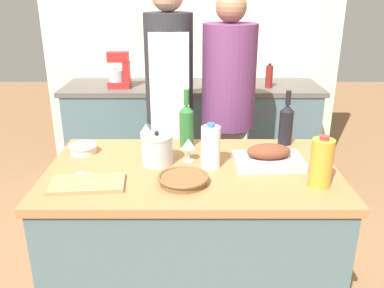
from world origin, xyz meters
TOP-DOWN VIEW (x-y plane):
  - kitchen_island at (0.00, 0.00)m, footprint 1.43×0.82m
  - back_counter at (0.00, 1.59)m, footprint 2.19×0.60m
  - back_wall at (0.00, 1.94)m, footprint 2.69×0.10m
  - roasting_pan at (0.38, 0.03)m, footprint 0.35×0.23m
  - wicker_basket at (-0.04, -0.17)m, footprint 0.24×0.24m
  - cutting_board at (-0.47, -0.19)m, footprint 0.35×0.21m
  - stock_pot at (-0.18, 0.06)m, footprint 0.16×0.16m
  - mixing_bowl at (-0.59, 0.20)m, footprint 0.15×0.15m
  - juice_jug at (0.57, -0.19)m, footprint 0.10×0.10m
  - milk_jug at (0.09, 0.01)m, footprint 0.09×0.09m
  - wine_bottle_green at (0.53, 0.34)m, footprint 0.08×0.08m
  - wine_bottle_dark at (-0.03, 0.31)m, footprint 0.08×0.08m
  - wine_glass_left at (-0.02, 0.09)m, footprint 0.07×0.07m
  - wine_glass_right at (-0.26, 0.33)m, footprint 0.07×0.07m
  - knife_chef at (-0.45, -0.11)m, footprint 0.20×0.10m
  - stand_mixer at (-0.60, 1.49)m, footprint 0.18×0.14m
  - condiment_bottle_tall at (0.33, 1.63)m, footprint 0.07×0.07m
  - condiment_bottle_short at (0.64, 1.49)m, footprint 0.06×0.06m
  - person_cook_aproned at (-0.15, 0.82)m, footprint 0.32×0.32m
  - person_cook_guest at (0.25, 0.83)m, footprint 0.36×0.36m

SIDE VIEW (x-z plane):
  - kitchen_island at x=0.00m, z-range 0.00..0.87m
  - back_counter at x=0.00m, z-range 0.00..0.93m
  - knife_chef at x=-0.45m, z-range 0.87..0.88m
  - cutting_board at x=-0.47m, z-range 0.87..0.89m
  - wicker_basket at x=-0.04m, z-range 0.87..0.91m
  - mixing_bowl at x=-0.59m, z-range 0.87..0.92m
  - roasting_pan at x=0.38m, z-range 0.85..0.97m
  - person_cook_guest at x=0.25m, z-range 0.09..1.78m
  - stock_pot at x=-0.18m, z-range 0.86..1.03m
  - wine_glass_left at x=-0.02m, z-range 0.90..1.02m
  - wine_glass_right at x=-0.26m, z-range 0.90..1.02m
  - milk_jug at x=0.09m, z-range 0.86..1.09m
  - juice_jug at x=0.57m, z-range 0.86..1.10m
  - wine_bottle_green at x=0.53m, z-range 0.83..1.15m
  - person_cook_aproned at x=-0.15m, z-range 0.11..1.88m
  - wine_bottle_dark at x=-0.03m, z-range 0.83..1.16m
  - condiment_bottle_tall at x=0.33m, z-range 0.92..1.09m
  - condiment_bottle_short at x=0.64m, z-range 0.92..1.12m
  - stand_mixer at x=-0.60m, z-range 0.90..1.20m
  - back_wall at x=0.00m, z-range 0.00..2.55m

